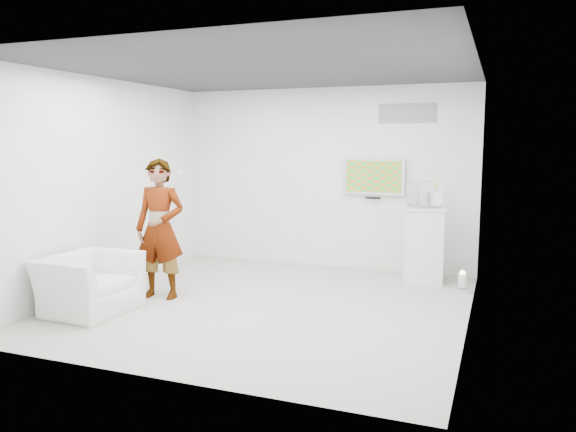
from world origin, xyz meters
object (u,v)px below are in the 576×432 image
(tv, at_px, (374,176))
(floor_uplight, at_px, (462,282))
(armchair, at_px, (88,284))
(pedestal, at_px, (423,245))
(person, at_px, (160,229))

(tv, distance_m, floor_uplight, 2.25)
(armchair, distance_m, floor_uplight, 5.01)
(pedestal, relative_size, floor_uplight, 3.81)
(armchair, height_order, floor_uplight, armchair)
(tv, bearing_deg, floor_uplight, -32.60)
(person, height_order, armchair, person)
(tv, bearing_deg, armchair, -128.40)
(tv, height_order, armchair, tv)
(armchair, height_order, pedestal, pedestal)
(tv, relative_size, armchair, 0.91)
(armchair, bearing_deg, floor_uplight, -56.80)
(armchair, bearing_deg, person, -26.34)
(tv, distance_m, pedestal, 1.43)
(armchair, xyz_separation_m, floor_uplight, (4.29, 2.58, -0.21))
(tv, relative_size, pedestal, 0.87)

